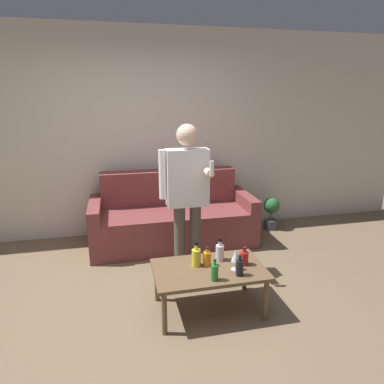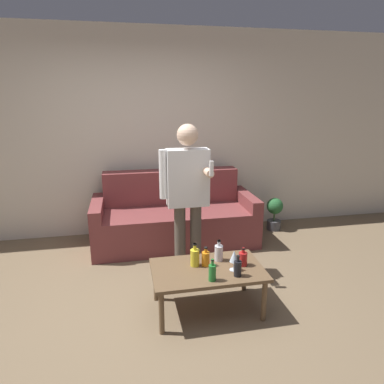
{
  "view_description": "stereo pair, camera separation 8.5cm",
  "coord_description": "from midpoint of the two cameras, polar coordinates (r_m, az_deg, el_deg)",
  "views": [
    {
      "loc": [
        -0.29,
        -2.51,
        1.85
      ],
      "look_at": [
        0.42,
        0.6,
        0.95
      ],
      "focal_mm": 32.0,
      "sensor_mm": 36.0,
      "label": 1
    },
    {
      "loc": [
        -0.21,
        -2.52,
        1.85
      ],
      "look_at": [
        0.42,
        0.6,
        0.95
      ],
      "focal_mm": 32.0,
      "sensor_mm": 36.0,
      "label": 2
    }
  ],
  "objects": [
    {
      "name": "wine_glass_near",
      "position": [
        2.98,
        6.46,
        -10.6
      ],
      "size": [
        0.07,
        0.07,
        0.18
      ],
      "color": "silver",
      "rests_on": "coffee_table"
    },
    {
      "name": "bottle_red",
      "position": [
        3.04,
        -0.1,
        -10.78
      ],
      "size": [
        0.08,
        0.08,
        0.21
      ],
      "color": "yellow",
      "rests_on": "coffee_table"
    },
    {
      "name": "ground_plane",
      "position": [
        3.13,
        -6.18,
        -20.53
      ],
      "size": [
        16.0,
        16.0,
        0.0
      ],
      "primitive_type": "plane",
      "color": "#756047"
    },
    {
      "name": "bottle_orange",
      "position": [
        2.92,
        7.1,
        -12.35
      ],
      "size": [
        0.06,
        0.06,
        0.18
      ],
      "color": "black",
      "rests_on": "coffee_table"
    },
    {
      "name": "coffee_table",
      "position": [
        3.06,
        2.05,
        -13.31
      ],
      "size": [
        0.96,
        0.58,
        0.41
      ],
      "color": "brown",
      "rests_on": "ground_plane"
    },
    {
      "name": "bottle_green",
      "position": [
        3.14,
        3.86,
        -9.97
      ],
      "size": [
        0.08,
        0.08,
        0.2
      ],
      "color": "silver",
      "rests_on": "coffee_table"
    },
    {
      "name": "bottle_clear",
      "position": [
        3.05,
        1.71,
        -10.97
      ],
      "size": [
        0.07,
        0.07,
        0.18
      ],
      "color": "orange",
      "rests_on": "coffee_table"
    },
    {
      "name": "bottle_yellow",
      "position": [
        3.09,
        7.88,
        -10.81
      ],
      "size": [
        0.08,
        0.08,
        0.17
      ],
      "color": "#B21E1E",
      "rests_on": "coffee_table"
    },
    {
      "name": "wall_back",
      "position": [
        4.65,
        -9.81,
        9.37
      ],
      "size": [
        8.0,
        0.06,
        2.7
      ],
      "color": "beige",
      "rests_on": "ground_plane"
    },
    {
      "name": "potted_plant",
      "position": [
        5.0,
        12.61,
        -3.09
      ],
      "size": [
        0.23,
        0.23,
        0.47
      ],
      "color": "#4C4C51",
      "rests_on": "ground_plane"
    },
    {
      "name": "bottle_dark",
      "position": [
        2.83,
        2.92,
        -13.15
      ],
      "size": [
        0.06,
        0.06,
        0.19
      ],
      "color": "#23752D",
      "rests_on": "coffee_table"
    },
    {
      "name": "couch",
      "position": [
        4.44,
        -3.85,
        -4.36
      ],
      "size": [
        2.05,
        0.85,
        0.9
      ],
      "color": "brown",
      "rests_on": "ground_plane"
    },
    {
      "name": "person_standing_front",
      "position": [
        3.46,
        -1.57,
        0.37
      ],
      "size": [
        0.5,
        0.42,
        1.59
      ],
      "color": "brown",
      "rests_on": "ground_plane"
    }
  ]
}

